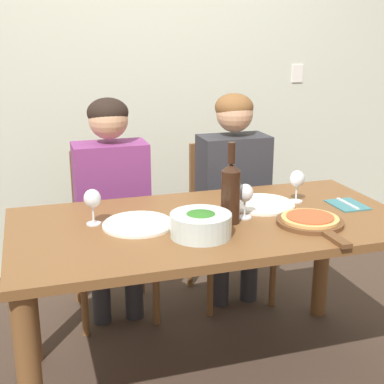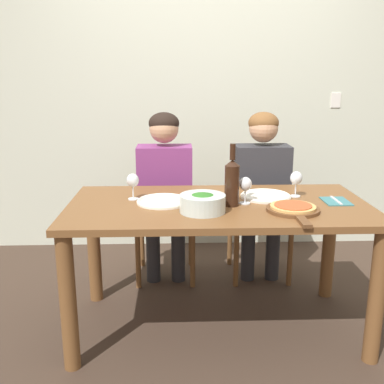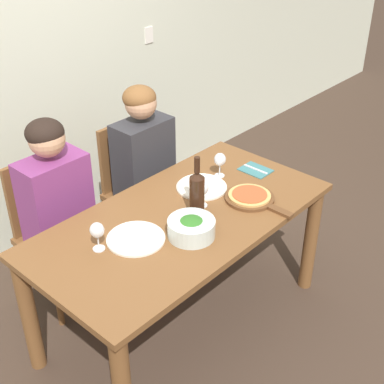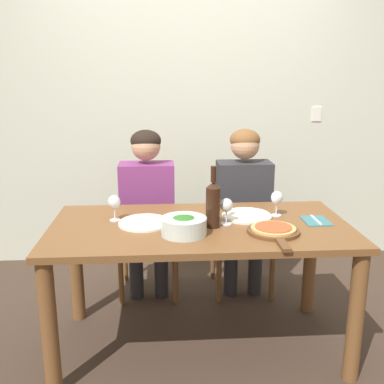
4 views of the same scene
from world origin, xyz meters
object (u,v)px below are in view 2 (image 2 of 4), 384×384
at_px(broccoli_bowl, 203,203).
at_px(wine_glass_centre, 245,185).
at_px(dinner_plate_left, 163,201).
at_px(wine_glass_right, 296,179).
at_px(pizza_on_board, 293,209).
at_px(chair_right, 258,210).
at_px(person_woman, 165,182).
at_px(chair_left, 166,211).
at_px(person_man, 262,181).
at_px(fork_on_napkin, 336,201).
at_px(wine_bottle, 232,181).
at_px(dinner_plate_right, 266,196).
at_px(wine_glass_left, 133,182).

relative_size(broccoli_bowl, wine_glass_centre, 1.59).
bearing_deg(dinner_plate_left, wine_glass_right, 7.62).
height_order(pizza_on_board, wine_glass_centre, wine_glass_centre).
xyz_separation_m(chair_right, wine_glass_centre, (-0.23, -0.80, 0.38)).
height_order(person_woman, broccoli_bowl, person_woman).
distance_m(chair_left, person_man, 0.74).
xyz_separation_m(person_woman, person_man, (0.69, 0.00, 0.00)).
relative_size(person_woman, fork_on_napkin, 6.71).
bearing_deg(chair_left, broccoli_bowl, -77.15).
xyz_separation_m(broccoli_bowl, dinner_plate_left, (-0.21, 0.18, -0.04)).
distance_m(person_man, fork_on_napkin, 0.73).
bearing_deg(chair_right, pizza_on_board, -89.84).
xyz_separation_m(wine_bottle, dinner_plate_right, (0.22, 0.16, -0.13)).
height_order(broccoli_bowl, wine_glass_centre, wine_glass_centre).
bearing_deg(pizza_on_board, fork_on_napkin, 31.93).
height_order(person_woman, wine_glass_right, person_woman).
bearing_deg(pizza_on_board, wine_glass_centre, 145.22).
distance_m(wine_glass_left, wine_glass_centre, 0.64).
bearing_deg(wine_glass_left, dinner_plate_right, 1.02).
xyz_separation_m(pizza_on_board, wine_glass_right, (0.09, 0.30, 0.09)).
xyz_separation_m(broccoli_bowl, wine_glass_centre, (0.24, 0.14, 0.06)).
distance_m(chair_right, wine_glass_right, 0.77).
bearing_deg(fork_on_napkin, wine_glass_left, 175.44).
xyz_separation_m(dinner_plate_left, wine_glass_right, (0.77, 0.10, 0.10)).
distance_m(wine_glass_right, wine_glass_centre, 0.35).
bearing_deg(dinner_plate_right, wine_glass_centre, -138.10).
height_order(chair_right, pizza_on_board, chair_right).
relative_size(chair_right, broccoli_bowl, 3.76).
distance_m(wine_glass_right, fork_on_napkin, 0.25).
bearing_deg(chair_left, wine_bottle, -65.48).
distance_m(dinner_plate_right, wine_glass_centre, 0.21).
bearing_deg(wine_glass_right, chair_right, 97.83).
distance_m(dinner_plate_left, fork_on_napkin, 0.97).
xyz_separation_m(chair_left, person_woman, (0.00, -0.11, 0.24)).
height_order(wine_glass_left, wine_glass_centre, same).
height_order(dinner_plate_right, wine_glass_centre, wine_glass_centre).
xyz_separation_m(dinner_plate_right, wine_glass_right, (0.18, 0.01, 0.10)).
bearing_deg(broccoli_bowl, fork_on_napkin, 12.21).
bearing_deg(dinner_plate_left, wine_glass_left, 156.14).
xyz_separation_m(broccoli_bowl, dinner_plate_right, (0.38, 0.27, -0.04)).
height_order(chair_right, person_man, person_man).
bearing_deg(dinner_plate_left, person_woman, 90.45).
bearing_deg(chair_right, wine_glass_centre, -105.78).
bearing_deg(person_woman, dinner_plate_right, -43.26).
bearing_deg(broccoli_bowl, chair_right, 63.55).
xyz_separation_m(wine_glass_right, fork_on_napkin, (0.20, -0.12, -0.10)).
height_order(chair_left, wine_bottle, wine_bottle).
xyz_separation_m(person_woman, pizza_on_board, (0.69, -0.85, 0.05)).
distance_m(dinner_plate_left, dinner_plate_right, 0.60).
bearing_deg(wine_glass_right, dinner_plate_left, -172.38).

